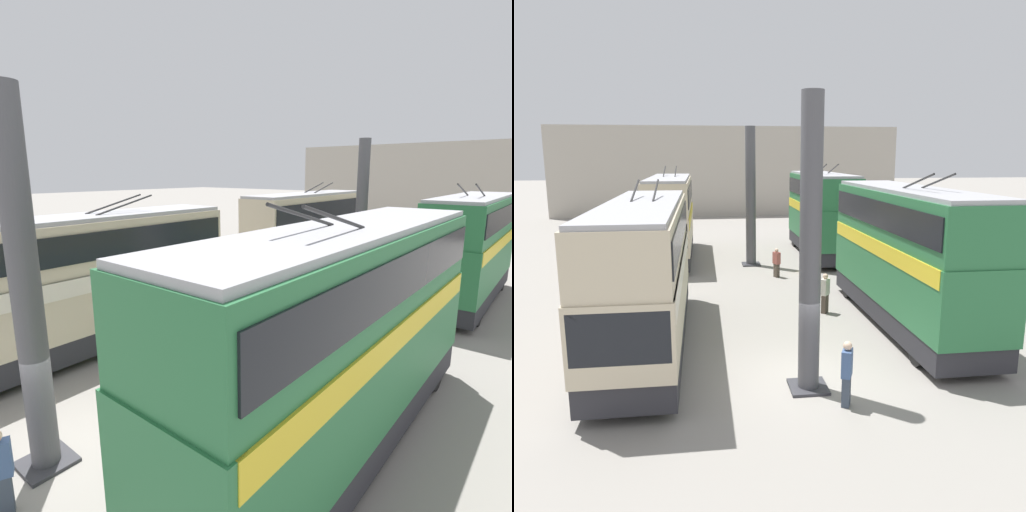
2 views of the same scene
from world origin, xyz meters
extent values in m
plane|color=gray|center=(0.00, 0.00, 0.00)|extent=(240.00, 240.00, 0.00)
cube|color=#A8A093|center=(39.43, 0.00, 4.61)|extent=(0.50, 36.00, 9.23)
cylinder|color=#4C4C51|center=(-0.53, 0.00, 3.96)|extent=(0.58, 0.58, 7.92)
cube|color=#333338|center=(-0.53, 0.00, 0.04)|extent=(1.04, 1.04, 0.08)
cylinder|color=#4C4C51|center=(15.40, 0.00, 3.96)|extent=(0.58, 0.58, 7.92)
cube|color=#333338|center=(15.40, 0.00, 0.04)|extent=(1.04, 1.04, 0.08)
cylinder|color=black|center=(8.02, -5.76, 0.49)|extent=(0.97, 0.30, 0.97)
cylinder|color=black|center=(8.02, -3.66, 0.49)|extent=(0.97, 0.30, 0.97)
cylinder|color=black|center=(0.51, -5.76, 0.49)|extent=(0.97, 0.30, 0.97)
cylinder|color=black|center=(0.51, -3.66, 0.49)|extent=(0.97, 0.30, 0.97)
cube|color=#28282D|center=(4.17, -4.71, 0.65)|extent=(10.30, 2.45, 0.77)
cube|color=#286B3D|center=(4.17, -4.71, 2.17)|extent=(10.51, 2.50, 2.27)
cube|color=yellow|center=(4.17, -4.71, 3.04)|extent=(10.20, 2.54, 0.55)
cube|color=#286B3D|center=(4.17, -4.71, 4.17)|extent=(10.41, 2.43, 1.73)
cube|color=black|center=(4.17, -4.71, 4.26)|extent=(10.09, 2.51, 0.95)
cube|color=#9E9EA3|center=(4.17, -4.71, 5.11)|extent=(10.30, 2.25, 0.14)
cube|color=black|center=(9.36, -4.71, 2.40)|extent=(0.12, 2.30, 1.45)
cylinder|color=#282828|center=(2.85, -5.06, 5.47)|extent=(2.35, 0.07, 0.65)
cylinder|color=#282828|center=(2.85, -4.36, 5.47)|extent=(2.35, 0.07, 0.65)
cylinder|color=black|center=(21.01, -5.76, 0.52)|extent=(1.03, 0.30, 1.03)
cylinder|color=black|center=(21.01, -3.66, 0.52)|extent=(1.03, 0.30, 1.03)
cylinder|color=black|center=(14.35, -5.76, 0.52)|extent=(1.03, 0.30, 1.03)
cylinder|color=black|center=(14.35, -3.66, 0.52)|extent=(1.03, 0.30, 1.03)
cube|color=#28282D|center=(17.58, -4.71, 0.67)|extent=(9.46, 2.45, 0.78)
cube|color=#286B3D|center=(17.58, -4.71, 2.20)|extent=(9.65, 2.50, 2.27)
cube|color=yellow|center=(17.58, -4.71, 3.06)|extent=(9.36, 2.54, 0.55)
cube|color=#286B3D|center=(17.58, -4.71, 4.21)|extent=(9.56, 2.43, 1.74)
cube|color=black|center=(17.58, -4.71, 4.29)|extent=(9.27, 2.51, 0.96)
cube|color=#9E9EA3|center=(17.58, -4.71, 5.15)|extent=(9.46, 2.25, 0.14)
cube|color=black|center=(22.35, -4.71, 2.43)|extent=(0.12, 2.30, 1.45)
cylinder|color=#282828|center=(16.38, -5.06, 5.51)|extent=(2.35, 0.07, 0.65)
cylinder|color=#282828|center=(16.38, -4.36, 5.51)|extent=(2.35, 0.07, 0.65)
cylinder|color=black|center=(-0.68, 3.66, 0.52)|extent=(1.03, 0.30, 1.03)
cylinder|color=black|center=(-0.68, 5.76, 0.52)|extent=(1.03, 0.30, 1.03)
cylinder|color=black|center=(7.24, 3.66, 0.52)|extent=(1.03, 0.30, 1.03)
cylinder|color=black|center=(7.24, 5.76, 0.52)|extent=(1.03, 0.30, 1.03)
cube|color=#28282D|center=(3.38, 4.71, 0.68)|extent=(10.70, 2.45, 0.78)
cube|color=beige|center=(3.38, 4.71, 2.06)|extent=(10.92, 2.50, 1.98)
cube|color=silver|center=(3.38, 4.71, 2.77)|extent=(10.60, 2.54, 0.55)
cube|color=beige|center=(3.38, 4.71, 3.88)|extent=(10.81, 2.43, 1.66)
cube|color=black|center=(3.38, 4.71, 3.96)|extent=(10.49, 2.51, 0.91)
cube|color=#9E9EA3|center=(3.38, 4.71, 4.78)|extent=(10.70, 2.25, 0.14)
cube|color=black|center=(-2.02, 4.71, 2.25)|extent=(0.12, 2.30, 1.27)
cylinder|color=#282828|center=(4.74, 4.36, 5.14)|extent=(2.35, 0.07, 0.65)
cylinder|color=#282828|center=(4.74, 5.06, 5.14)|extent=(2.35, 0.07, 0.65)
cylinder|color=black|center=(14.12, 3.66, 0.46)|extent=(0.91, 0.30, 0.91)
cylinder|color=black|center=(14.12, 5.76, 0.46)|extent=(0.91, 0.30, 0.91)
cylinder|color=black|center=(21.69, 3.66, 0.46)|extent=(0.91, 0.30, 0.91)
cylinder|color=black|center=(21.69, 5.76, 0.46)|extent=(0.91, 0.30, 0.91)
cube|color=#28282D|center=(18.00, 4.71, 0.63)|extent=(10.36, 2.45, 0.76)
cube|color=beige|center=(18.00, 4.71, 2.01)|extent=(10.57, 2.50, 2.01)
cube|color=yellow|center=(18.00, 4.71, 2.74)|extent=(10.26, 2.54, 0.55)
cube|color=beige|center=(18.00, 4.71, 3.95)|extent=(10.47, 2.43, 1.87)
cube|color=black|center=(18.00, 4.71, 4.05)|extent=(10.15, 2.51, 1.03)
cube|color=#9E9EA3|center=(18.00, 4.71, 4.96)|extent=(10.36, 2.25, 0.14)
cube|color=black|center=(12.78, 4.71, 2.21)|extent=(0.12, 2.30, 1.29)
cylinder|color=#282828|center=(19.33, 4.36, 5.32)|extent=(2.35, 0.07, 0.65)
cylinder|color=#282828|center=(19.33, 5.06, 5.32)|extent=(2.35, 0.07, 0.65)
cube|color=#384251|center=(-1.61, -0.76, 0.41)|extent=(0.36, 0.31, 0.81)
cube|color=#3D5684|center=(-1.61, -0.76, 1.17)|extent=(0.48, 0.40, 0.71)
sphere|color=beige|center=(-1.61, -0.76, 1.63)|extent=(0.23, 0.23, 0.23)
cube|color=#473D33|center=(12.25, -1.03, 0.36)|extent=(0.36, 0.31, 0.72)
cube|color=#934C42|center=(12.25, -1.03, 1.03)|extent=(0.48, 0.40, 0.62)
sphere|color=beige|center=(12.25, -1.03, 1.44)|extent=(0.20, 0.20, 0.20)
cube|color=#473D33|center=(5.96, -2.08, 0.38)|extent=(0.36, 0.34, 0.77)
cube|color=beige|center=(5.96, -2.08, 1.10)|extent=(0.48, 0.45, 0.67)
sphere|color=beige|center=(5.96, -2.08, 1.54)|extent=(0.22, 0.22, 0.22)
cylinder|color=#B28E23|center=(12.93, -2.83, 0.47)|extent=(0.53, 0.53, 0.93)
cylinder|color=#B28E23|center=(12.93, -2.83, 0.47)|extent=(0.56, 0.56, 0.04)
camera|label=1|loc=(-3.65, -8.37, 6.28)|focal=28.00mm
camera|label=2|loc=(-13.06, 2.78, 6.34)|focal=35.00mm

